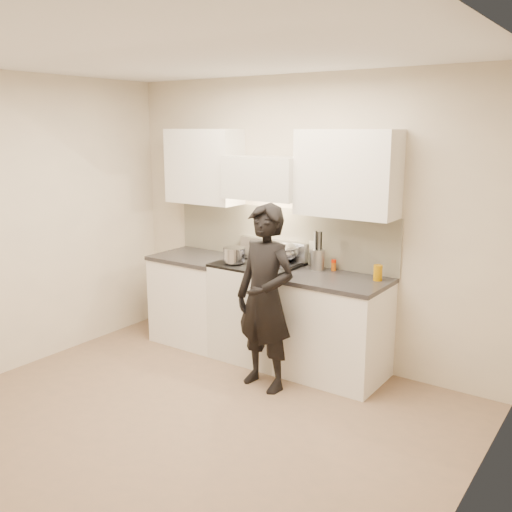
{
  "coord_description": "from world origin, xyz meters",
  "views": [
    {
      "loc": [
        2.71,
        -2.95,
        2.21
      ],
      "look_at": [
        -0.06,
        1.05,
        1.11
      ],
      "focal_mm": 40.0,
      "sensor_mm": 36.0,
      "label": 1
    }
  ],
  "objects_px": {
    "utensil_crock": "(317,258)",
    "person": "(265,298)",
    "stove": "(258,310)",
    "counter_right": "(334,328)",
    "wok": "(281,251)"
  },
  "relations": [
    {
      "from": "stove",
      "to": "utensil_crock",
      "type": "relative_size",
      "value": 2.66
    },
    {
      "from": "stove",
      "to": "utensil_crock",
      "type": "bearing_deg",
      "value": 19.03
    },
    {
      "from": "stove",
      "to": "person",
      "type": "distance_m",
      "value": 0.76
    },
    {
      "from": "wok",
      "to": "person",
      "type": "distance_m",
      "value": 0.77
    },
    {
      "from": "person",
      "to": "wok",
      "type": "bearing_deg",
      "value": 119.08
    },
    {
      "from": "stove",
      "to": "counter_right",
      "type": "xyz_separation_m",
      "value": [
        0.83,
        0.0,
        -0.01
      ]
    },
    {
      "from": "stove",
      "to": "person",
      "type": "height_order",
      "value": "person"
    },
    {
      "from": "wok",
      "to": "person",
      "type": "xyz_separation_m",
      "value": [
        0.27,
        -0.67,
        -0.26
      ]
    },
    {
      "from": "stove",
      "to": "counter_right",
      "type": "distance_m",
      "value": 0.83
    },
    {
      "from": "utensil_crock",
      "to": "person",
      "type": "bearing_deg",
      "value": -98.32
    },
    {
      "from": "utensil_crock",
      "to": "person",
      "type": "xyz_separation_m",
      "value": [
        -0.1,
        -0.71,
        -0.23
      ]
    },
    {
      "from": "stove",
      "to": "wok",
      "type": "xyz_separation_m",
      "value": [
        0.17,
        0.14,
        0.58
      ]
    },
    {
      "from": "counter_right",
      "to": "wok",
      "type": "bearing_deg",
      "value": 167.66
    },
    {
      "from": "stove",
      "to": "counter_right",
      "type": "relative_size",
      "value": 1.04
    },
    {
      "from": "wok",
      "to": "utensil_crock",
      "type": "relative_size",
      "value": 1.26
    }
  ]
}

